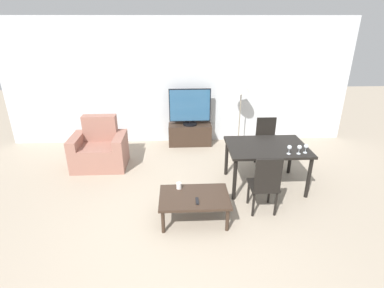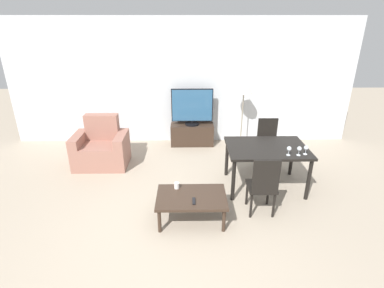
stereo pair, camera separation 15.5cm
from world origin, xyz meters
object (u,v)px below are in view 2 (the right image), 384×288
Objects in this scene: dining_chair_near at (263,184)px; wine_glass_right at (299,149)px; tv at (192,107)px; wine_glass_center at (289,149)px; dining_table at (267,151)px; dining_chair_far at (268,141)px; wine_glass_left at (306,148)px; coffee_table at (191,199)px; armchair at (102,149)px; cup_white_near at (177,185)px; floor_lamp at (244,90)px; remote_primary at (194,201)px; tv_stand at (192,134)px.

dining_chair_near is 6.34× the size of wine_glass_right.
tv reaches higher than wine_glass_center.
tv reaches higher than dining_table.
wine_glass_left is at bearing -75.14° from dining_chair_far.
coffee_table is 2.23m from dining_chair_far.
armchair is 0.77× the size of dining_table.
armchair is at bearing 161.32° from wine_glass_left.
tv is 2.20m from dining_table.
cup_white_near is (-1.22, 0.10, -0.07)m from dining_chair_near.
dining_chair_near is 0.73m from wine_glass_center.
wine_glass_left is (1.96, 0.38, 0.40)m from cup_white_near.
armchair reaches higher than dining_chair_near.
floor_lamp reaches higher than wine_glass_center.
remote_primary is (-0.02, -2.87, -0.47)m from tv.
cup_white_near is at bearing -154.95° from dining_table.
dining_chair_far is (1.41, -1.07, 0.27)m from tv_stand.
remote_primary is (-1.21, -1.03, -0.25)m from dining_table.
dining_chair_far reaches higher than tv_stand.
tv is 2.82m from dining_chair_near.
cup_white_near is at bearing 124.71° from remote_primary.
floor_lamp is 2.85m from cup_white_near.
wine_glass_left is at bearing -72.55° from floor_lamp.
dining_chair_near is at bearing -69.92° from tv_stand.
floor_lamp reaches higher than remote_primary.
tv_stand is 2.55m from cup_white_near.
wine_glass_left is (0.74, 0.48, 0.33)m from dining_chair_near.
dining_chair_near is (1.01, 0.11, 0.16)m from coffee_table.
cup_white_near is at bearing 135.14° from coffee_table.
coffee_table is 0.15m from remote_primary.
cup_white_near is (-1.68, -1.46, -0.07)m from dining_chair_far.
dining_chair_near is at bearing 6.12° from coffee_table.
armchair is 1.02× the size of coffee_table.
dining_chair_far is at bearing 40.98° from cup_white_near.
floor_lamp is 10.06× the size of wine_glass_right.
dining_chair_far is (1.41, -1.06, -0.37)m from tv.
wine_glass_center is at bearing -56.64° from tv.
wine_glass_center is (1.45, 0.70, 0.44)m from remote_primary.
tv reaches higher than dining_chair_far.
dining_chair_near is (-0.23, -0.78, -0.15)m from dining_table.
wine_glass_center is (0.24, -0.33, 0.19)m from dining_table.
dining_chair_far is at bearing 51.50° from remote_primary.
wine_glass_left is (1.70, -2.14, 0.60)m from tv_stand.
remote_primary is at bearing -47.49° from armchair.
dining_table is 0.62m from wine_glass_left.
tv reaches higher than armchair.
remote_primary is at bearing -77.59° from coffee_table.
tv is 6.15× the size of wine_glass_right.
wine_glass_center is at bearing 11.75° from cup_white_near.
armchair is 6.79× the size of wine_glass_left.
dining_chair_far is 2.22m from cup_white_near.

